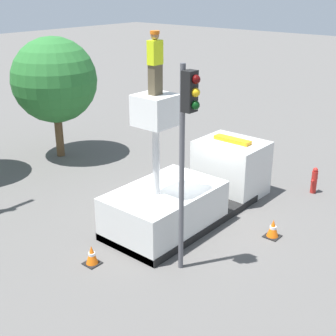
{
  "coord_description": "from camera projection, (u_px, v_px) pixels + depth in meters",
  "views": [
    {
      "loc": [
        -11.1,
        -8.72,
        7.48
      ],
      "look_at": [
        -1.83,
        -0.87,
        2.64
      ],
      "focal_mm": 50.0,
      "sensor_mm": 36.0,
      "label": 1
    }
  ],
  "objects": [
    {
      "name": "traffic_cone_rear",
      "position": [
        92.0,
        255.0,
        13.25
      ],
      "size": [
        0.44,
        0.44,
        0.59
      ],
      "color": "black",
      "rests_on": "ground"
    },
    {
      "name": "fire_hydrant",
      "position": [
        314.0,
        180.0,
        17.69
      ],
      "size": [
        0.46,
        0.22,
        1.02
      ],
      "color": "#B2231E",
      "rests_on": "ground"
    },
    {
      "name": "traffic_cone_curbside",
      "position": [
        273.0,
        229.0,
        14.66
      ],
      "size": [
        0.47,
        0.47,
        0.6
      ],
      "color": "black",
      "rests_on": "ground"
    },
    {
      "name": "ground_plane",
      "position": [
        183.0,
        219.0,
        15.87
      ],
      "size": [
        120.0,
        120.0,
        0.0
      ],
      "primitive_type": "plane",
      "color": "#565451"
    },
    {
      "name": "bucket_truck",
      "position": [
        193.0,
        190.0,
        15.89
      ],
      "size": [
        6.69,
        2.44,
        4.52
      ],
      "color": "black",
      "rests_on": "ground"
    },
    {
      "name": "worker",
      "position": [
        155.0,
        63.0,
        12.91
      ],
      "size": [
        0.4,
        0.26,
        1.75
      ],
      "color": "brown",
      "rests_on": "bucket_truck"
    },
    {
      "name": "tree_right_bg",
      "position": [
        54.0,
        80.0,
        20.4
      ],
      "size": [
        3.73,
        3.73,
        5.38
      ],
      "color": "brown",
      "rests_on": "ground"
    },
    {
      "name": "traffic_light_pole",
      "position": [
        186.0,
        132.0,
        11.63
      ],
      "size": [
        0.34,
        0.57,
        5.7
      ],
      "color": "#515156",
      "rests_on": "ground"
    }
  ]
}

